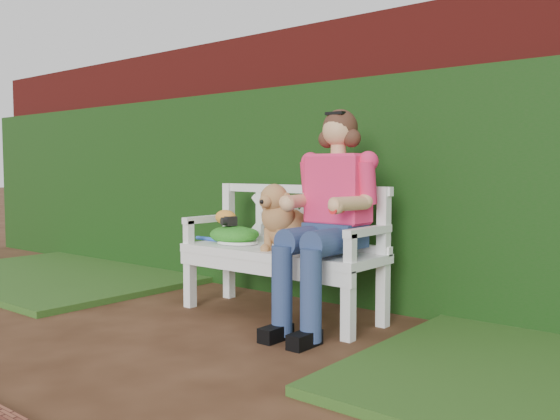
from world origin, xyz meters
The scene contains 11 objects.
ground centered at (0.00, 0.00, 0.00)m, with size 60.00×60.00×0.00m, color #331C0F.
brick_wall centered at (0.00, 1.90, 1.10)m, with size 10.00×0.30×2.20m, color maroon.
ivy_hedge centered at (0.00, 1.68, 0.85)m, with size 10.00×0.18×1.70m, color #1A3412.
grass_left centered at (-2.40, 0.90, 0.03)m, with size 2.60×2.00×0.05m, color black.
garden_bench centered at (0.15, 1.03, 0.24)m, with size 1.58×0.60×0.48m, color white, non-canonical shape.
seated_woman centered at (0.61, 1.01, 0.70)m, with size 0.59×0.79×1.41m, color #FC2F71, non-canonical shape.
dog centered at (0.21, 1.01, 0.71)m, with size 0.31×0.42×0.46m, color #A47445, non-canonical shape.
tennis_racket centered at (-0.28, 1.02, 0.50)m, with size 0.63×0.26×0.03m, color silver, non-canonical shape.
green_bag centered at (-0.29, 1.02, 0.55)m, with size 0.40×0.31×0.14m, color green, non-canonical shape.
camera_item centered at (-0.31, 1.00, 0.65)m, with size 0.10×0.08×0.07m, color black.
baseball_glove centered at (-0.38, 1.03, 0.67)m, with size 0.18×0.13×0.11m, color orange.
Camera 1 is at (2.74, -2.16, 1.04)m, focal length 38.00 mm.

